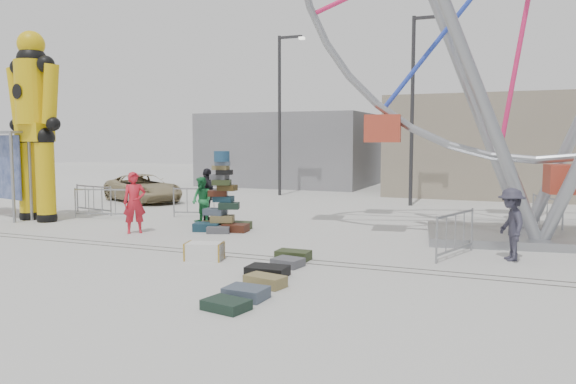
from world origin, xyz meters
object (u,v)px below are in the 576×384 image
at_px(lamp_post_left, 281,107).
at_px(barricade_dummy_c, 200,202).
at_px(barricade_dummy_b, 102,203).
at_px(lamp_post_right, 415,101).
at_px(steamer_trunk, 204,251).
at_px(barricade_dummy_a, 94,199).
at_px(pedestrian_black, 207,195).
at_px(barricade_wheel_back, 547,214).
at_px(parked_suv, 143,188).
at_px(crash_test_dummy, 34,119).
at_px(pedestrian_grey, 511,224).
at_px(suitcase_tower, 222,208).
at_px(pedestrian_green, 202,200).
at_px(pedestrian_red, 135,203).
at_px(barricade_wheel_front, 455,234).

xyz_separation_m(lamp_post_left, barricade_dummy_c, (0.46, -8.66, -3.93)).
bearing_deg(barricade_dummy_b, lamp_post_right, 24.07).
bearing_deg(steamer_trunk, barricade_dummy_a, 131.86).
xyz_separation_m(lamp_post_left, pedestrian_black, (1.19, -9.40, -3.56)).
relative_size(steamer_trunk, barricade_wheel_back, 0.44).
relative_size(steamer_trunk, pedestrian_black, 0.47).
relative_size(barricade_wheel_back, parked_suv, 0.44).
relative_size(barricade_dummy_a, barricade_wheel_back, 1.00).
distance_m(crash_test_dummy, pedestrian_grey, 15.70).
relative_size(suitcase_tower, pedestrian_green, 1.57).
xyz_separation_m(suitcase_tower, pedestrian_red, (-2.22, -1.46, 0.24)).
bearing_deg(barricade_wheel_front, lamp_post_left, 56.90).
bearing_deg(barricade_dummy_b, barricade_wheel_back, -5.63).
distance_m(lamp_post_right, barricade_dummy_b, 13.31).
bearing_deg(barricade_dummy_c, crash_test_dummy, -166.30).
relative_size(barricade_wheel_back, pedestrian_green, 1.27).
xyz_separation_m(pedestrian_green, pedestrian_grey, (9.78, -2.33, 0.07)).
distance_m(crash_test_dummy, pedestrian_red, 5.57).
bearing_deg(lamp_post_right, barricade_dummy_c, -134.50).
bearing_deg(barricade_wheel_front, barricade_dummy_b, 99.13).
bearing_deg(parked_suv, barricade_dummy_b, -132.07).
distance_m(barricade_wheel_back, parked_suv, 16.89).
xyz_separation_m(barricade_dummy_b, barricade_wheel_front, (12.45, -2.03, 0.00)).
relative_size(suitcase_tower, pedestrian_red, 1.33).
bearing_deg(steamer_trunk, lamp_post_left, 92.39).
relative_size(lamp_post_right, suitcase_tower, 3.22).
xyz_separation_m(pedestrian_red, pedestrian_grey, (10.63, 0.18, -0.08)).
bearing_deg(barricade_dummy_a, crash_test_dummy, -92.64).
bearing_deg(barricade_dummy_a, pedestrian_green, 5.06).
relative_size(crash_test_dummy, pedestrian_grey, 3.93).
xyz_separation_m(lamp_post_left, barricade_wheel_back, (12.03, -7.44, -3.93)).
relative_size(crash_test_dummy, barricade_dummy_b, 3.37).
bearing_deg(suitcase_tower, crash_test_dummy, 171.23).
xyz_separation_m(barricade_wheel_back, pedestrian_green, (-10.76, -2.46, 0.24)).
distance_m(steamer_trunk, barricade_dummy_b, 8.41).
distance_m(pedestrian_red, pedestrian_green, 2.66).
xyz_separation_m(lamp_post_right, steamer_trunk, (-2.64, -12.94, -4.28)).
height_order(barricade_dummy_c, pedestrian_green, pedestrian_green).
bearing_deg(barricade_dummy_c, lamp_post_left, 76.16).
height_order(lamp_post_left, barricade_dummy_c, lamp_post_left).
height_order(lamp_post_right, pedestrian_grey, lamp_post_right).
height_order(lamp_post_right, barricade_wheel_back, lamp_post_right).
height_order(lamp_post_left, pedestrian_green, lamp_post_left).
height_order(barricade_dummy_c, barricade_wheel_back, same).
distance_m(lamp_post_left, pedestrian_green, 10.64).
relative_size(lamp_post_left, pedestrian_green, 5.06).
height_order(barricade_dummy_a, barricade_dummy_c, same).
distance_m(barricade_dummy_b, barricade_wheel_back, 14.96).
distance_m(steamer_trunk, pedestrian_grey, 7.25).
height_order(lamp_post_left, parked_suv, lamp_post_left).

